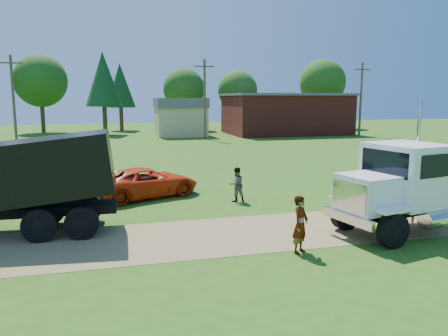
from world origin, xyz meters
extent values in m
plane|color=#305312|center=(0.00, 0.00, 0.00)|extent=(140.00, 140.00, 0.00)
cube|color=olive|center=(0.00, 0.00, 0.01)|extent=(120.00, 4.20, 0.01)
cube|color=black|center=(6.54, -0.94, 0.81)|extent=(7.64, 2.47, 0.30)
cylinder|color=black|center=(3.88, -2.59, 0.56)|extent=(1.16, 0.57, 1.11)
cylinder|color=black|center=(3.88, -2.59, 0.56)|extent=(0.46, 0.45, 0.39)
cylinder|color=black|center=(3.45, -0.47, 0.56)|extent=(1.16, 0.57, 1.11)
cylinder|color=black|center=(3.45, -0.47, 0.56)|extent=(0.46, 0.45, 0.39)
cylinder|color=black|center=(7.91, 0.45, 0.56)|extent=(1.16, 0.57, 1.11)
cylinder|color=black|center=(7.91, 0.45, 0.56)|extent=(0.46, 0.45, 0.39)
cube|color=white|center=(3.72, -1.52, 1.57)|extent=(2.13, 2.05, 1.22)
cube|color=silver|center=(2.82, -1.70, 1.52)|extent=(0.39, 1.50, 1.01)
cube|color=silver|center=(2.77, -1.71, 0.81)|extent=(0.62, 2.31, 0.30)
cube|color=white|center=(5.30, -1.19, 2.08)|extent=(2.57, 2.81, 2.13)
cube|color=black|center=(4.28, -1.40, 2.53)|extent=(0.46, 2.00, 0.86)
cube|color=black|center=(5.55, -2.39, 2.53)|extent=(1.50, 0.35, 0.76)
cube|color=black|center=(5.06, 0.01, 2.53)|extent=(1.50, 0.35, 0.76)
cube|color=white|center=(3.88, -2.59, 1.22)|extent=(1.28, 0.69, 0.10)
cube|color=white|center=(3.45, -0.47, 1.22)|extent=(1.28, 0.69, 0.10)
cylinder|color=silver|center=(5.89, -2.26, 0.71)|extent=(1.51, 0.88, 0.61)
cylinder|color=silver|center=(6.33, -0.41, 2.33)|extent=(0.17, 0.17, 4.66)
cylinder|color=black|center=(-7.02, 0.85, 0.56)|extent=(1.14, 0.39, 1.13)
cylinder|color=black|center=(-7.02, 0.85, 0.56)|extent=(0.41, 0.39, 0.39)
cylinder|color=black|center=(-6.95, 3.00, 0.56)|extent=(1.14, 0.39, 1.13)
cylinder|color=black|center=(-6.95, 3.00, 0.56)|extent=(0.41, 0.39, 0.39)
cylinder|color=black|center=(-5.68, 0.81, 0.56)|extent=(1.14, 0.39, 1.13)
cylinder|color=black|center=(-5.68, 0.81, 0.56)|extent=(0.41, 0.39, 0.39)
cylinder|color=black|center=(-5.62, 2.96, 0.56)|extent=(1.14, 0.39, 1.13)
cylinder|color=black|center=(-5.62, 2.96, 0.56)|extent=(0.41, 0.39, 0.39)
cube|color=black|center=(-6.78, 1.92, 2.31)|extent=(4.57, 2.60, 2.49)
imported|color=red|center=(-3.05, 6.72, 0.70)|extent=(5.58, 4.06, 1.41)
cylinder|color=black|center=(10.77, 3.31, 0.46)|extent=(0.94, 0.35, 0.92)
cylinder|color=black|center=(10.62, 5.23, 0.46)|extent=(0.94, 0.35, 0.92)
cube|color=black|center=(9.42, 4.17, 1.42)|extent=(0.12, 0.12, 0.92)
imported|color=#999999|center=(0.85, -2.27, 0.89)|extent=(0.77, 0.75, 1.78)
imported|color=#999999|center=(0.86, 4.67, 0.79)|extent=(0.86, 0.72, 1.59)
cube|color=maroon|center=(18.00, 40.00, 2.50)|extent=(15.00, 10.00, 5.00)
cube|color=#56565B|center=(18.00, 40.00, 5.15)|extent=(15.40, 10.40, 0.30)
cube|color=tan|center=(4.00, 40.00, 1.80)|extent=(6.00, 5.00, 3.60)
cube|color=#56565B|center=(4.00, 40.00, 4.10)|extent=(6.20, 5.40, 1.20)
cylinder|color=#433126|center=(-14.00, 35.00, 4.50)|extent=(0.28, 0.28, 9.00)
cube|color=#433126|center=(-14.00, 35.00, 8.20)|extent=(2.20, 0.14, 0.14)
cylinder|color=#433126|center=(6.00, 35.00, 4.50)|extent=(0.28, 0.28, 9.00)
cube|color=#433126|center=(6.00, 35.00, 8.20)|extent=(2.20, 0.14, 0.14)
cylinder|color=#433126|center=(26.00, 35.00, 4.50)|extent=(0.28, 0.28, 9.00)
cube|color=#433126|center=(26.00, 35.00, 8.20)|extent=(2.20, 0.14, 0.14)
cylinder|color=#352A16|center=(-13.43, 50.59, 1.89)|extent=(0.56, 0.56, 3.77)
sphere|color=#154711|center=(-13.43, 50.59, 7.00)|extent=(7.11, 7.11, 7.11)
cylinder|color=#352A16|center=(-2.86, 51.69, 1.70)|extent=(0.56, 0.56, 3.40)
cone|color=black|center=(-2.86, 51.69, 6.51)|extent=(4.27, 4.27, 6.31)
cylinder|color=#352A16|center=(6.20, 50.22, 1.62)|extent=(0.56, 0.56, 3.23)
sphere|color=#154711|center=(6.20, 50.22, 6.00)|extent=(6.10, 6.10, 6.10)
cylinder|color=#352A16|center=(14.17, 49.45, 1.56)|extent=(0.56, 0.56, 3.13)
sphere|color=#154711|center=(14.17, 49.45, 5.81)|extent=(5.90, 5.90, 5.90)
cylinder|color=#352A16|center=(28.29, 49.79, 1.91)|extent=(0.56, 0.56, 3.83)
sphere|color=#154711|center=(28.29, 49.79, 7.11)|extent=(7.22, 7.22, 7.22)
cylinder|color=#352A16|center=(-5.13, 44.51, 1.85)|extent=(0.56, 0.56, 3.70)
cone|color=black|center=(-5.13, 44.51, 7.08)|extent=(4.65, 4.65, 6.87)
camera|label=1|loc=(-4.67, -14.09, 4.70)|focal=35.00mm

